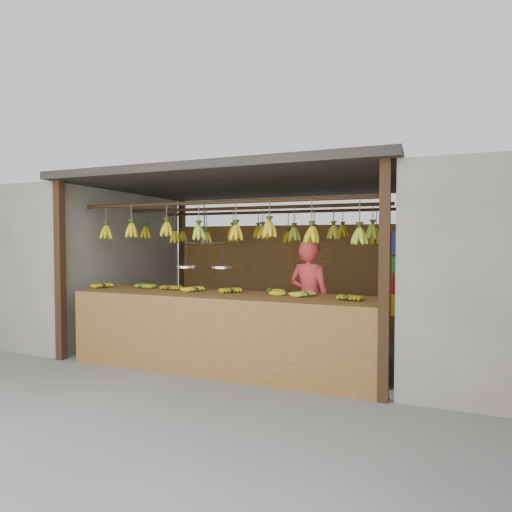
% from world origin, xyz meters
% --- Properties ---
extents(ground, '(80.00, 80.00, 0.00)m').
position_xyz_m(ground, '(0.00, 0.00, 0.00)').
color(ground, '#5B5B57').
extents(stall, '(4.30, 3.30, 2.40)m').
position_xyz_m(stall, '(0.00, 0.33, 1.97)').
color(stall, black).
rests_on(stall, ground).
extents(neighbor_left, '(3.00, 3.00, 2.30)m').
position_xyz_m(neighbor_left, '(-3.60, 0.00, 1.15)').
color(neighbor_left, slate).
rests_on(neighbor_left, ground).
extents(counter, '(3.75, 0.85, 0.96)m').
position_xyz_m(counter, '(0.13, -1.23, 0.71)').
color(counter, brown).
rests_on(counter, ground).
extents(hanging_bananas, '(3.63, 2.23, 0.39)m').
position_xyz_m(hanging_bananas, '(-0.00, -0.01, 1.63)').
color(hanging_bananas, '#AF9612').
rests_on(hanging_bananas, ground).
extents(balance_scale, '(0.73, 0.34, 0.81)m').
position_xyz_m(balance_scale, '(-0.18, -1.00, 1.25)').
color(balance_scale, black).
rests_on(balance_scale, ground).
extents(vendor, '(0.64, 0.51, 1.55)m').
position_xyz_m(vendor, '(1.00, -0.38, 0.77)').
color(vendor, '#BF3333').
rests_on(vendor, ground).
extents(bag_bundles, '(0.08, 0.26, 1.31)m').
position_xyz_m(bag_bundles, '(1.94, 1.35, 1.01)').
color(bag_bundles, '#1426BF').
rests_on(bag_bundles, ground).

